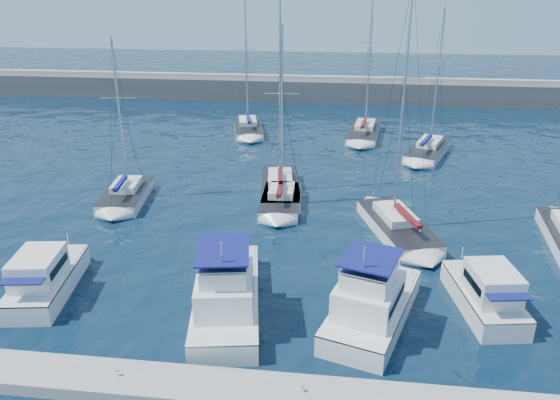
# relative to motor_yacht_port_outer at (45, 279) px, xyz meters

# --- Properties ---
(ground) EXTENTS (220.00, 220.00, 0.00)m
(ground) POSITION_rel_motor_yacht_port_outer_xyz_m (15.02, 4.24, -0.94)
(ground) COLOR black
(ground) RESTS_ON ground
(breakwater) EXTENTS (160.00, 6.00, 4.45)m
(breakwater) POSITION_rel_motor_yacht_port_outer_xyz_m (15.02, 56.24, 0.11)
(breakwater) COLOR #424244
(breakwater) RESTS_ON ground
(dock) EXTENTS (40.00, 2.20, 0.60)m
(dock) POSITION_rel_motor_yacht_port_outer_xyz_m (15.02, -6.76, -0.64)
(dock) COLOR gray
(dock) RESTS_ON ground
(dock_cleat_near_port) EXTENTS (0.16, 0.16, 0.25)m
(dock_cleat_near_port) POSITION_rel_motor_yacht_port_outer_xyz_m (7.02, -6.76, -0.22)
(dock_cleat_near_port) COLOR silver
(dock_cleat_near_port) RESTS_ON dock
(dock_cleat_centre) EXTENTS (0.16, 0.16, 0.25)m
(dock_cleat_centre) POSITION_rel_motor_yacht_port_outer_xyz_m (15.02, -6.76, -0.22)
(dock_cleat_centre) COLOR silver
(dock_cleat_centre) RESTS_ON dock
(motor_yacht_port_outer) EXTENTS (3.73, 7.26, 3.20)m
(motor_yacht_port_outer) POSITION_rel_motor_yacht_port_outer_xyz_m (0.00, 0.00, 0.00)
(motor_yacht_port_outer) COLOR silver
(motor_yacht_port_outer) RESTS_ON ground
(motor_yacht_port_inner) EXTENTS (4.97, 10.31, 4.69)m
(motor_yacht_port_inner) POSITION_rel_motor_yacht_port_outer_xyz_m (10.46, -0.55, 0.19)
(motor_yacht_port_inner) COLOR silver
(motor_yacht_port_inner) RESTS_ON ground
(motor_yacht_stbd_inner) EXTENTS (5.64, 8.75, 4.69)m
(motor_yacht_stbd_inner) POSITION_rel_motor_yacht_port_outer_xyz_m (17.98, -0.67, 0.19)
(motor_yacht_stbd_inner) COLOR silver
(motor_yacht_stbd_inner) RESTS_ON ground
(motor_yacht_stbd_outer) EXTENTS (3.62, 6.72, 3.20)m
(motor_yacht_stbd_outer) POSITION_rel_motor_yacht_port_outer_xyz_m (24.09, 1.30, -0.00)
(motor_yacht_stbd_outer) COLOR silver
(motor_yacht_stbd_outer) RESTS_ON ground
(sailboat_mid_a) EXTENTS (3.91, 7.22, 13.00)m
(sailboat_mid_a) POSITION_rel_motor_yacht_port_outer_xyz_m (-0.90, 13.97, -0.43)
(sailboat_mid_a) COLOR silver
(sailboat_mid_a) RESTS_ON ground
(sailboat_mid_b) EXTENTS (4.21, 8.97, 15.76)m
(sailboat_mid_b) POSITION_rel_motor_yacht_port_outer_xyz_m (11.13, 17.08, -0.41)
(sailboat_mid_b) COLOR silver
(sailboat_mid_b) RESTS_ON ground
(sailboat_mid_c) EXTENTS (3.21, 6.65, 13.97)m
(sailboat_mid_c) POSITION_rel_motor_yacht_port_outer_xyz_m (11.57, 14.21, -0.41)
(sailboat_mid_c) COLOR silver
(sailboat_mid_c) RESTS_ON ground
(sailboat_mid_d) EXTENTS (5.61, 9.16, 17.10)m
(sailboat_mid_d) POSITION_rel_motor_yacht_port_outer_xyz_m (20.18, 10.57, -0.40)
(sailboat_mid_d) COLOR silver
(sailboat_mid_d) RESTS_ON ground
(sailboat_back_a) EXTENTS (4.83, 8.62, 14.92)m
(sailboat_back_a) POSITION_rel_motor_yacht_port_outer_xyz_m (5.03, 36.10, -0.42)
(sailboat_back_a) COLOR silver
(sailboat_back_a) RESTS_ON ground
(sailboat_back_b) EXTENTS (4.20, 9.53, 16.40)m
(sailboat_back_b) POSITION_rel_motor_yacht_port_outer_xyz_m (18.40, 35.96, -0.42)
(sailboat_back_b) COLOR silver
(sailboat_back_b) RESTS_ON ground
(sailboat_back_c) EXTENTS (5.80, 9.30, 14.57)m
(sailboat_back_c) POSITION_rel_motor_yacht_port_outer_xyz_m (24.67, 29.68, -0.43)
(sailboat_back_c) COLOR silver
(sailboat_back_c) RESTS_ON ground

